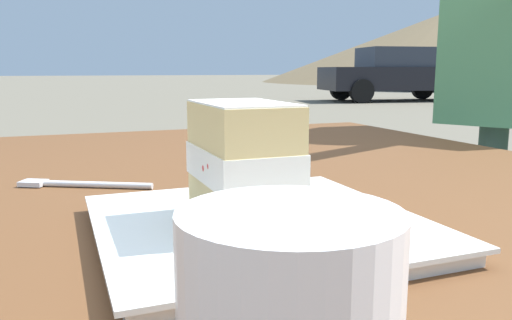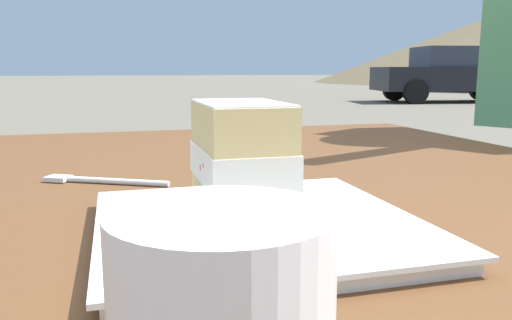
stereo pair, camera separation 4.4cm
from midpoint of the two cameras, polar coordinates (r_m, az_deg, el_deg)
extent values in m
cylinder|color=brown|center=(1.46, 8.25, -11.46)|extent=(0.07, 0.07, 0.70)
cube|color=brown|center=(0.50, 8.40, -9.18)|extent=(1.65, 1.00, 0.04)
cube|color=white|center=(0.46, -2.80, -7.57)|extent=(0.26, 0.26, 0.01)
cube|color=white|center=(0.46, -2.80, -6.61)|extent=(0.27, 0.27, 0.00)
cube|color=#E0C17A|center=(0.44, -4.38, -4.62)|extent=(0.11, 0.07, 0.04)
cube|color=white|center=(0.43, -4.44, -0.47)|extent=(0.11, 0.07, 0.03)
sphere|color=red|center=(0.41, -7.73, -0.69)|extent=(0.01, 0.01, 0.01)
sphere|color=red|center=(0.42, -8.22, -0.90)|extent=(0.01, 0.01, 0.01)
cube|color=#E0C17A|center=(0.43, -4.50, 3.79)|extent=(0.11, 0.07, 0.04)
cube|color=white|center=(0.42, -4.53, 6.34)|extent=(0.11, 0.07, 0.00)
cylinder|color=silver|center=(0.67, -19.05, -2.64)|extent=(0.07, 0.13, 0.01)
cube|color=silver|center=(0.71, -25.22, -2.34)|extent=(0.04, 0.04, 0.01)
cylinder|color=black|center=(0.19, -2.82, -7.52)|extent=(0.08, 0.08, 0.00)
cylinder|color=#334B43|center=(1.48, 23.18, -10.83)|extent=(0.07, 0.07, 0.75)
cube|color=black|center=(15.16, 15.10, 8.76)|extent=(2.35, 4.29, 0.63)
cube|color=#2D333D|center=(15.25, 15.90, 10.93)|extent=(1.83, 2.50, 0.54)
cylinder|color=black|center=(13.93, 11.59, 7.52)|extent=(0.33, 0.66, 0.63)
cylinder|color=black|center=(15.39, 9.36, 7.81)|extent=(0.33, 0.66, 0.63)
cylinder|color=black|center=(15.10, 20.82, 7.25)|extent=(0.33, 0.66, 0.63)
cylinder|color=black|center=(16.46, 17.96, 7.59)|extent=(0.33, 0.66, 0.63)
cube|color=navy|center=(22.52, 16.45, 9.21)|extent=(4.13, 3.82, 0.73)
cube|color=#2D333D|center=(22.48, 17.02, 10.79)|extent=(2.67, 2.59, 0.52)
cylinder|color=black|center=(22.02, 12.72, 8.42)|extent=(0.68, 0.61, 0.70)
cylinder|color=black|center=(23.68, 13.98, 8.46)|extent=(0.68, 0.61, 0.70)
cylinder|color=black|center=(21.42, 19.08, 8.08)|extent=(0.68, 0.61, 0.70)
cylinder|color=black|center=(23.12, 19.91, 8.13)|extent=(0.68, 0.61, 0.70)
cone|color=brown|center=(40.25, 20.67, 11.75)|extent=(27.01, 27.01, 5.05)
camera|label=1|loc=(0.02, -92.86, -0.51)|focal=35.92mm
camera|label=2|loc=(0.02, 87.14, 0.51)|focal=35.92mm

